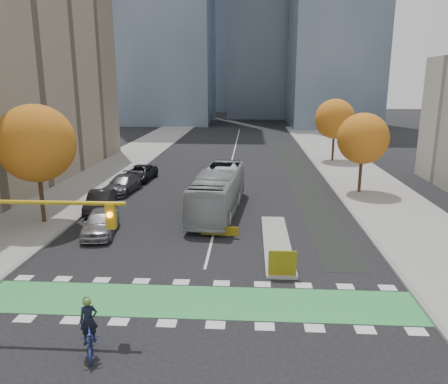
# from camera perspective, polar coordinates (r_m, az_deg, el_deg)

# --- Properties ---
(ground) EXTENTS (300.00, 300.00, 0.00)m
(ground) POSITION_cam_1_polar(r_m,az_deg,el_deg) (19.00, -4.16, -16.22)
(ground) COLOR black
(ground) RESTS_ON ground
(sidewalk_west) EXTENTS (7.00, 120.00, 0.15)m
(sidewalk_west) POSITION_cam_1_polar(r_m,az_deg,el_deg) (40.67, -19.51, -0.20)
(sidewalk_west) COLOR gray
(sidewalk_west) RESTS_ON ground
(sidewalk_east) EXTENTS (7.00, 120.00, 0.15)m
(sidewalk_east) POSITION_cam_1_polar(r_m,az_deg,el_deg) (39.10, 20.00, -0.80)
(sidewalk_east) COLOR gray
(sidewalk_east) RESTS_ON ground
(curb_west) EXTENTS (0.30, 120.00, 0.16)m
(curb_west) POSITION_cam_1_polar(r_m,az_deg,el_deg) (39.44, -14.82, -0.28)
(curb_west) COLOR gray
(curb_west) RESTS_ON ground
(curb_east) EXTENTS (0.30, 120.00, 0.16)m
(curb_east) POSITION_cam_1_polar(r_m,az_deg,el_deg) (38.24, 14.97, -0.74)
(curb_east) COLOR gray
(curb_east) RESTS_ON ground
(bike_crossing) EXTENTS (20.00, 3.00, 0.01)m
(bike_crossing) POSITION_cam_1_polar(r_m,az_deg,el_deg) (20.30, -3.59, -14.08)
(bike_crossing) COLOR green
(bike_crossing) RESTS_ON ground
(centre_line) EXTENTS (0.15, 70.00, 0.01)m
(centre_line) POSITION_cam_1_polar(r_m,az_deg,el_deg) (57.09, 1.12, 4.50)
(centre_line) COLOR silver
(centre_line) RESTS_ON ground
(bike_lane_paint) EXTENTS (2.50, 50.00, 0.01)m
(bike_lane_paint) POSITION_cam_1_polar(r_m,az_deg,el_deg) (47.50, 9.69, 2.32)
(bike_lane_paint) COLOR black
(bike_lane_paint) RESTS_ON ground
(median_island) EXTENTS (1.60, 10.00, 0.16)m
(median_island) POSITION_cam_1_polar(r_m,az_deg,el_deg) (27.02, 6.88, -6.57)
(median_island) COLOR gray
(median_island) RESTS_ON ground
(hazard_board) EXTENTS (1.40, 0.12, 1.30)m
(hazard_board) POSITION_cam_1_polar(r_m,az_deg,el_deg) (22.31, 7.63, -9.20)
(hazard_board) COLOR yellow
(hazard_board) RESTS_ON median_island
(tree_west) EXTENTS (5.20, 5.20, 8.22)m
(tree_west) POSITION_cam_1_polar(r_m,az_deg,el_deg) (31.90, -23.34, 5.85)
(tree_west) COLOR #332114
(tree_west) RESTS_ON ground
(tree_east_near) EXTENTS (4.40, 4.40, 7.08)m
(tree_east_near) POSITION_cam_1_polar(r_m,az_deg,el_deg) (39.72, 17.70, 6.66)
(tree_east_near) COLOR #332114
(tree_east_near) RESTS_ON ground
(tree_east_far) EXTENTS (4.80, 4.80, 7.65)m
(tree_east_far) POSITION_cam_1_polar(r_m,az_deg,el_deg) (55.35, 14.27, 9.23)
(tree_east_far) COLOR #332114
(tree_east_far) RESTS_ON ground
(cyclist) EXTENTS (1.30, 2.05, 2.24)m
(cyclist) POSITION_cam_1_polar(r_m,az_deg,el_deg) (17.21, -17.10, -17.50)
(cyclist) COLOR navy
(cyclist) RESTS_ON ground
(bus) EXTENTS (3.75, 11.88, 3.25)m
(bus) POSITION_cam_1_polar(r_m,az_deg,el_deg) (32.81, -0.75, 0.11)
(bus) COLOR #9FA4A6
(bus) RESTS_ON ground
(parked_car_a) EXTENTS (2.52, 4.95, 1.61)m
(parked_car_a) POSITION_cam_1_polar(r_m,az_deg,el_deg) (29.33, -15.84, -3.83)
(parked_car_a) COLOR #9F9FA4
(parked_car_a) RESTS_ON ground
(parked_car_b) EXTENTS (2.25, 5.00, 1.59)m
(parked_car_b) POSITION_cam_1_polar(r_m,az_deg,el_deg) (34.41, -15.84, -1.20)
(parked_car_b) COLOR black
(parked_car_b) RESTS_ON ground
(parked_car_c) EXTENTS (2.73, 5.53, 1.55)m
(parked_car_c) POSITION_cam_1_polar(r_m,az_deg,el_deg) (39.89, -13.09, 1.02)
(parked_car_c) COLOR #47474B
(parked_car_c) RESTS_ON ground
(parked_car_d) EXTENTS (2.88, 5.52, 1.48)m
(parked_car_d) POSITION_cam_1_polar(r_m,az_deg,el_deg) (44.53, -10.96, 2.44)
(parked_car_d) COLOR black
(parked_car_d) RESTS_ON ground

